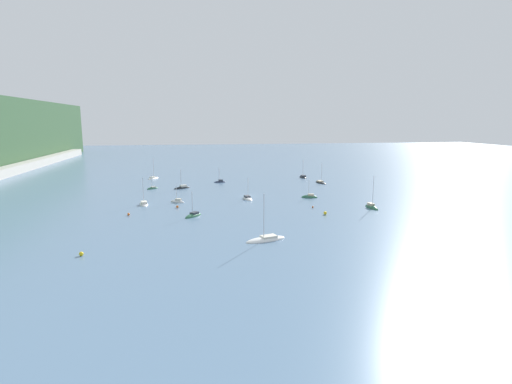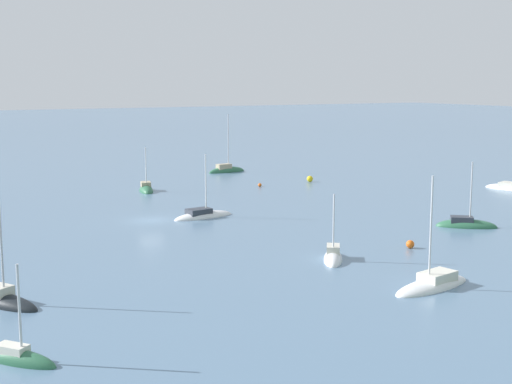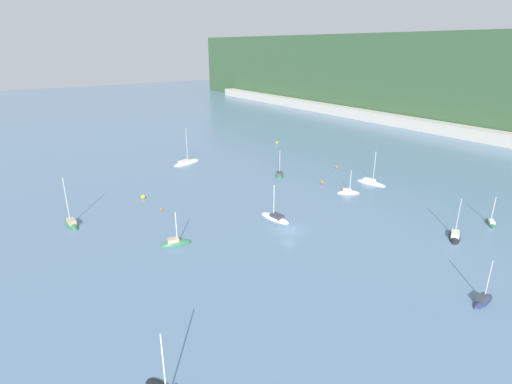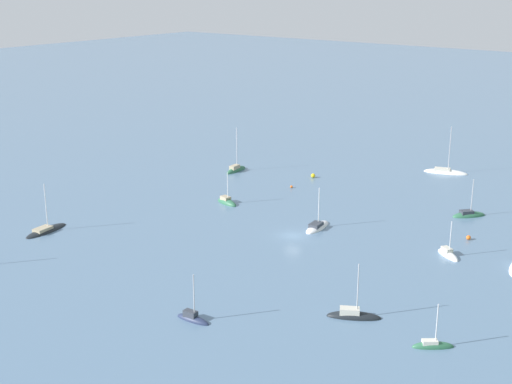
# 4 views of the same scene
# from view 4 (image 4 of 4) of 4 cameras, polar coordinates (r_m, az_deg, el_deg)

# --- Properties ---
(ground_plane) EXTENTS (600.00, 600.00, 0.00)m
(ground_plane) POSITION_cam_4_polar(r_m,az_deg,el_deg) (112.48, 2.97, -3.52)
(ground_plane) COLOR slate
(sailboat_2) EXTENTS (7.23, 3.17, 7.30)m
(sailboat_2) POSITION_cam_4_polar(r_m,az_deg,el_deg) (116.18, 4.92, -2.83)
(sailboat_2) COLOR silver
(sailboat_2) RESTS_ON ground_plane
(sailboat_3) EXTENTS (4.06, 4.89, 6.16)m
(sailboat_3) POSITION_cam_4_polar(r_m,az_deg,el_deg) (108.23, 15.10, -4.90)
(sailboat_3) COLOR silver
(sailboat_3) RESTS_ON ground_plane
(sailboat_4) EXTENTS (1.60, 4.76, 6.55)m
(sailboat_4) POSITION_cam_4_polar(r_m,az_deg,el_deg) (86.38, -5.09, -10.09)
(sailboat_4) COLOR #232D4C
(sailboat_4) RESTS_ON ground_plane
(sailboat_5) EXTENTS (6.52, 2.16, 10.01)m
(sailboat_5) POSITION_cam_4_polar(r_m,az_deg,el_deg) (149.22, -1.62, 1.74)
(sailboat_5) COLOR #2D6647
(sailboat_5) RESTS_ON ground_plane
(sailboat_6) EXTENTS (5.37, 9.37, 10.54)m
(sailboat_6) POSITION_cam_4_polar(r_m,az_deg,el_deg) (152.89, 14.91, 1.52)
(sailboat_6) COLOR white
(sailboat_6) RESTS_ON ground_plane
(sailboat_7) EXTENTS (8.44, 3.41, 8.35)m
(sailboat_7) POSITION_cam_4_polar(r_m,az_deg,el_deg) (119.08, -16.46, -3.00)
(sailboat_7) COLOR black
(sailboat_7) RESTS_ON ground_plane
(sailboat_8) EXTENTS (3.00, 5.45, 6.65)m
(sailboat_8) POSITION_cam_4_polar(r_m,az_deg,el_deg) (128.18, -2.35, -0.86)
(sailboat_8) COLOR #2D6647
(sailboat_8) RESTS_ON ground_plane
(sailboat_10) EXTENTS (5.87, 5.37, 7.28)m
(sailboat_10) POSITION_cam_4_polar(r_m,az_deg,el_deg) (126.61, 16.64, -1.82)
(sailboat_10) COLOR #2D6647
(sailboat_10) RESTS_ON ground_plane
(sailboat_11) EXTENTS (4.81, 6.59, 7.64)m
(sailboat_11) POSITION_cam_4_polar(r_m,az_deg,el_deg) (87.51, 7.79, -9.83)
(sailboat_11) COLOR black
(sailboat_11) RESTS_ON ground_plane
(sailboat_12) EXTENTS (3.89, 4.43, 5.88)m
(sailboat_12) POSITION_cam_4_polar(r_m,az_deg,el_deg) (82.76, 13.95, -11.90)
(sailboat_12) COLOR #2D6647
(sailboat_12) RESTS_ON ground_plane
(mooring_buoy_1) EXTENTS (0.89, 0.89, 0.89)m
(mooring_buoy_1) POSITION_cam_4_polar(r_m,az_deg,el_deg) (144.56, 4.59, 1.32)
(mooring_buoy_1) COLOR yellow
(mooring_buoy_1) RESTS_ON ground_plane
(mooring_buoy_3) EXTENTS (0.50, 0.50, 0.50)m
(mooring_buoy_3) POSITION_cam_4_polar(r_m,az_deg,el_deg) (137.40, 2.85, 0.43)
(mooring_buoy_3) COLOR orange
(mooring_buoy_3) RESTS_ON ground_plane
(mooring_buoy_4) EXTENTS (0.72, 0.72, 0.72)m
(mooring_buoy_4) POSITION_cam_4_polar(r_m,az_deg,el_deg) (115.39, 16.64, -3.51)
(mooring_buoy_4) COLOR orange
(mooring_buoy_4) RESTS_ON ground_plane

